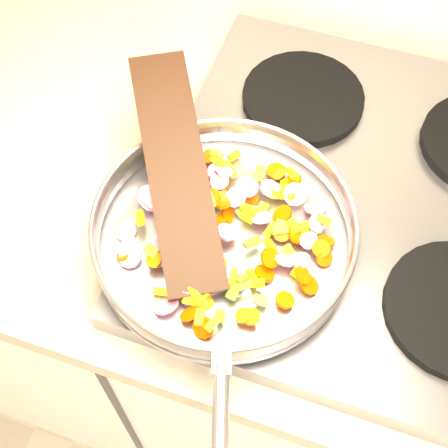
% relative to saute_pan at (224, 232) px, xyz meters
% --- Properties ---
extents(cooktop, '(0.60, 0.60, 0.04)m').
position_rel_saute_pan_xyz_m(cooktop, '(0.17, 0.15, -0.06)').
color(cooktop, '#939399').
rests_on(cooktop, counter_top).
extents(grate_fl, '(0.19, 0.19, 0.02)m').
position_rel_saute_pan_xyz_m(grate_fl, '(0.03, 0.01, -0.04)').
color(grate_fl, black).
rests_on(grate_fl, cooktop).
extents(grate_bl, '(0.19, 0.19, 0.02)m').
position_rel_saute_pan_xyz_m(grate_bl, '(0.03, 0.29, -0.04)').
color(grate_bl, black).
rests_on(grate_bl, cooktop).
extents(saute_pan, '(0.38, 0.53, 0.05)m').
position_rel_saute_pan_xyz_m(saute_pan, '(0.00, 0.00, 0.00)').
color(saute_pan, '#9E9EA5').
rests_on(saute_pan, grate_fl).
extents(vegetable_heap, '(0.29, 0.29, 0.04)m').
position_rel_saute_pan_xyz_m(vegetable_heap, '(-0.00, 0.01, -0.01)').
color(vegetable_heap, '#D94600').
rests_on(vegetable_heap, saute_pan).
extents(wooden_spatula, '(0.23, 0.33, 0.10)m').
position_rel_saute_pan_xyz_m(wooden_spatula, '(-0.08, 0.05, 0.04)').
color(wooden_spatula, black).
rests_on(wooden_spatula, saute_pan).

